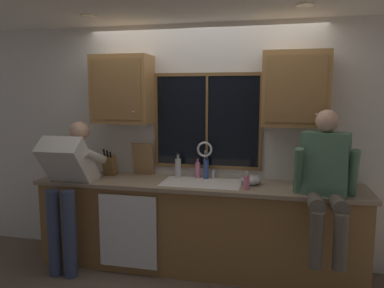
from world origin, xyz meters
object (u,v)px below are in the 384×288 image
at_px(cutting_board, 143,159).
at_px(soap_dispenser, 246,182).
at_px(bottle_amber_small, 206,168).
at_px(knife_block, 110,166).
at_px(bottle_green_glass, 178,168).
at_px(bottle_tall_clear, 198,170).
at_px(person_standing, 68,180).
at_px(mixing_bowl, 251,180).
at_px(person_sitting_on_counter, 326,176).

distance_m(cutting_board, soap_dispenser, 1.23).
bearing_deg(bottle_amber_small, knife_block, -175.69).
bearing_deg(bottle_green_glass, bottle_tall_clear, 4.55).
xyz_separation_m(knife_block, soap_dispenser, (1.52, -0.27, -0.04)).
distance_m(person_standing, bottle_tall_clear, 1.33).
distance_m(person_standing, mixing_bowl, 1.84).
bearing_deg(knife_block, person_standing, -123.33).
bearing_deg(cutting_board, knife_block, -163.63).
bearing_deg(soap_dispenser, bottle_tall_clear, 147.06).
relative_size(person_sitting_on_counter, cutting_board, 3.42).
height_order(person_standing, bottle_tall_clear, person_standing).
distance_m(person_standing, bottle_amber_small, 1.42).
bearing_deg(cutting_board, person_sitting_on_counter, -14.51).
bearing_deg(soap_dispenser, cutting_board, 162.36).
xyz_separation_m(person_sitting_on_counter, bottle_tall_clear, (-1.24, 0.46, -0.09)).
distance_m(cutting_board, bottle_tall_clear, 0.63).
distance_m(person_sitting_on_counter, cutting_board, 1.92).
relative_size(bottle_green_glass, bottle_amber_small, 0.98).
xyz_separation_m(person_sitting_on_counter, mixing_bowl, (-0.67, 0.31, -0.14)).
xyz_separation_m(knife_block, mixing_bowl, (1.55, -0.07, -0.06)).
distance_m(person_sitting_on_counter, bottle_tall_clear, 1.33).
bearing_deg(person_standing, knife_block, 56.67).
bearing_deg(knife_block, bottle_green_glass, 5.09).
bearing_deg(cutting_board, mixing_bowl, -8.31).
xyz_separation_m(person_sitting_on_counter, bottle_green_glass, (-1.45, 0.45, -0.07)).
bearing_deg(bottle_amber_small, bottle_tall_clear, 177.13).
xyz_separation_m(person_standing, bottle_amber_small, (1.33, 0.49, 0.08)).
distance_m(cutting_board, bottle_green_glass, 0.42).
xyz_separation_m(cutting_board, mixing_bowl, (1.20, -0.17, -0.13)).
relative_size(knife_block, bottle_green_glass, 1.21).
bearing_deg(soap_dispenser, bottle_green_glass, 156.09).
relative_size(knife_block, mixing_bowl, 1.59).
xyz_separation_m(soap_dispenser, bottle_green_glass, (-0.76, 0.34, 0.04)).
relative_size(person_sitting_on_counter, bottle_tall_clear, 5.64).
relative_size(knife_block, soap_dispenser, 1.75).
distance_m(mixing_bowl, soap_dispenser, 0.20).
xyz_separation_m(person_standing, bottle_tall_clear, (1.24, 0.49, 0.06)).
relative_size(person_sitting_on_counter, knife_block, 3.92).
relative_size(person_sitting_on_counter, soap_dispenser, 6.86).
distance_m(soap_dispenser, bottle_amber_small, 0.58).
distance_m(knife_block, bottle_amber_small, 1.07).
distance_m(person_standing, person_sitting_on_counter, 2.48).
xyz_separation_m(mixing_bowl, bottle_tall_clear, (-0.57, 0.16, 0.05)).
height_order(person_standing, bottle_green_glass, person_standing).
bearing_deg(soap_dispenser, bottle_amber_small, 142.53).
bearing_deg(cutting_board, soap_dispenser, -17.64).
bearing_deg(person_standing, soap_dispenser, 4.36).
height_order(person_sitting_on_counter, knife_block, person_sitting_on_counter).
distance_m(person_sitting_on_counter, soap_dispenser, 0.71).
bearing_deg(soap_dispenser, person_sitting_on_counter, -9.05).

